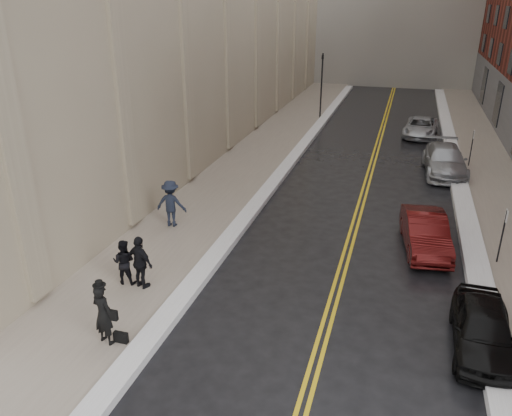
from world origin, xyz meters
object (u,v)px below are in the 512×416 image
Objects in this scene: car_black at (483,329)px; car_maroon at (425,232)px; pedestrian_c at (140,263)px; car_silver_far at (421,127)px; pedestrian_main at (103,314)px; pedestrian_a at (124,262)px; pedestrian_b at (171,203)px; car_silver_near at (445,160)px.

car_maroon is (-1.48, 5.92, 0.04)m from car_black.
pedestrian_c is (-9.06, -5.96, 0.37)m from car_maroon.
car_maroon is 10.85m from pedestrian_c.
car_silver_far is 28.34m from pedestrian_main.
pedestrian_main is 1.17× the size of pedestrian_a.
car_maroon reaches higher than car_silver_far.
pedestrian_a reaches higher than car_maroon.
pedestrian_main is 1.00× the size of pedestrian_c.
pedestrian_b is (-10.27, -1.15, 0.45)m from car_maroon.
car_silver_near is 19.20m from pedestrian_a.
pedestrian_b is at bearing -112.21° from car_silver_far.
car_silver_near is at bearing 92.33° from car_black.
car_silver_far is 2.54× the size of pedestrian_c.
pedestrian_a is at bearing -54.74° from pedestrian_main.
car_black is 6.10m from car_maroon.
pedestrian_c is (-10.54, -0.04, 0.41)m from car_black.
pedestrian_main reaches higher than car_silver_near.
pedestrian_b reaches higher than car_black.
car_maroon is 10.02m from car_silver_near.
car_silver_near reaches higher than car_silver_far.
car_silver_near is 18.90m from pedestrian_c.
car_silver_near is 21.19m from pedestrian_main.
car_silver_far is 25.74m from pedestrian_c.
pedestrian_b is (-11.75, 4.76, 0.48)m from car_black.
car_silver_far is at bearing 95.17° from car_silver_near.
pedestrian_a is at bearing -156.80° from car_maroon.
car_maroon is 18.18m from car_silver_far.
pedestrian_main is (-8.61, -8.86, 0.37)m from car_maroon.
pedestrian_c is (-0.45, 2.90, 0.00)m from pedestrian_main.
pedestrian_a is 0.85× the size of pedestrian_c.
car_black is 24.15m from car_silver_far.
pedestrian_main is (-9.74, -18.81, 0.30)m from car_silver_near.
pedestrian_a is (-9.75, -5.86, 0.23)m from car_maroon.
pedestrian_b is at bearing -63.39° from pedestrian_main.
car_black is 12.69m from pedestrian_b.
pedestrian_a is at bearing -128.04° from car_silver_near.
pedestrian_a reaches higher than car_black.
pedestrian_c reaches higher than car_maroon.
car_silver_near reaches higher than car_black.
car_black is 15.88m from car_silver_near.
pedestrian_main is 2.93m from pedestrian_c.
car_maroon reaches higher than car_black.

